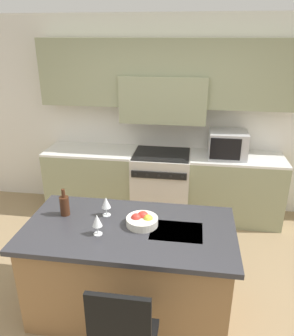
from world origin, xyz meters
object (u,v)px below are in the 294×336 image
microwave (228,144)px  wine_glass_far (106,203)px  range_stove (161,184)px  fruit_bowl (142,220)px  wine_glass_near (97,221)px  wine_bottle (65,205)px

microwave → wine_glass_far: bearing=-126.0°
range_stove → microwave: size_ratio=1.91×
wine_glass_far → fruit_bowl: size_ratio=0.67×
range_stove → fruit_bowl: (0.01, -1.75, 0.46)m
wine_glass_near → fruit_bowl: 0.41m
wine_glass_near → microwave: bearing=58.7°
range_stove → microwave: bearing=1.2°
wine_bottle → range_stove: bearing=66.8°
microwave → fruit_bowl: microwave is taller
range_stove → wine_bottle: bearing=-113.2°
wine_bottle → wine_glass_far: bearing=6.4°
wine_bottle → wine_glass_near: 0.47m
wine_bottle → fruit_bowl: 0.74m
wine_bottle → fruit_bowl: (0.73, -0.07, -0.06)m
microwave → wine_glass_near: 2.30m
microwave → fruit_bowl: size_ratio=1.75×
range_stove → wine_glass_near: wine_glass_near is taller
microwave → wine_bottle: (-1.58, -1.70, -0.11)m
wine_bottle → fruit_bowl: size_ratio=0.93×
fruit_bowl → wine_glass_far: bearing=162.8°
microwave → wine_glass_far: microwave is taller
wine_bottle → fruit_bowl: wine_bottle is taller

